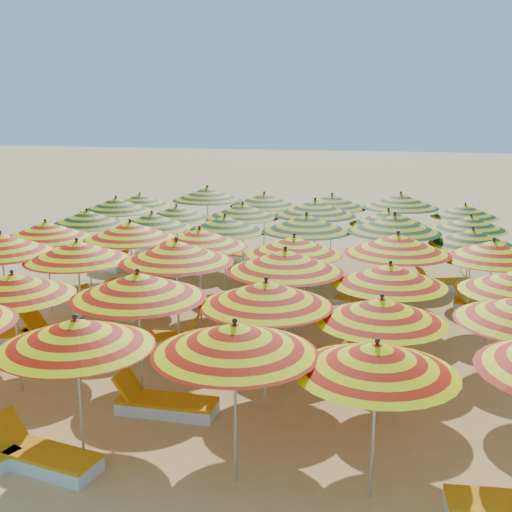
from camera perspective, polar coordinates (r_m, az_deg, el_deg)
name	(u,v)px	position (r m, az deg, el deg)	size (l,w,h in m)	color
ground	(251,326)	(15.35, -0.41, -6.24)	(120.00, 120.00, 0.00)	#E8B367
umbrella_2	(76,333)	(9.30, -15.74, -6.62)	(2.27, 2.27, 2.33)	silver
umbrella_3	(235,339)	(8.59, -1.90, -7.35)	(2.70, 2.70, 2.40)	silver
umbrella_4	(377,358)	(8.42, 10.67, -8.92)	(2.52, 2.52, 2.26)	silver
umbrella_7	(13,285)	(12.15, -20.81, -2.40)	(2.46, 2.46, 2.31)	silver
umbrella_8	(138,285)	(11.01, -10.46, -2.58)	(2.59, 2.59, 2.46)	silver
umbrella_9	(266,293)	(10.62, 0.89, -3.35)	(2.82, 2.82, 2.38)	silver
umbrella_10	(381,310)	(10.41, 11.09, -4.74)	(2.34, 2.34, 2.22)	silver
umbrella_12	(1,244)	(15.10, -21.74, 1.02)	(2.45, 2.45, 2.47)	silver
umbrella_13	(77,251)	(14.12, -15.61, 0.45)	(2.64, 2.64, 2.40)	silver
umbrella_14	(177,251)	(13.24, -7.08, 0.41)	(2.62, 2.62, 2.51)	silver
umbrella_15	(285,261)	(12.58, 2.61, -0.41)	(2.72, 2.72, 2.45)	silver
umbrella_16	(390,275)	(12.31, 11.83, -1.63)	(2.37, 2.37, 2.30)	silver
umbrella_18	(46,230)	(16.68, -18.18, 2.19)	(2.60, 2.60, 2.40)	silver
umbrella_19	(130,231)	(15.91, -11.11, 2.23)	(2.78, 2.78, 2.44)	silver
umbrella_20	(200,238)	(15.05, -5.03, 1.63)	(2.98, 2.98, 2.39)	silver
umbrella_21	(294,245)	(14.43, 3.40, 0.96)	(2.82, 2.82, 2.34)	silver
umbrella_22	(398,244)	(14.33, 12.48, 1.06)	(2.76, 2.76, 2.47)	silver
umbrella_23	(493,250)	(14.72, 20.34, 0.48)	(2.70, 2.70, 2.36)	silver
umbrella_24	(87,218)	(18.65, -14.78, 3.31)	(2.71, 2.71, 2.32)	silver
umbrella_25	(152,220)	(17.88, -9.22, 3.14)	(2.26, 2.26, 2.31)	silver
umbrella_26	(225,224)	(16.97, -2.77, 2.87)	(2.83, 2.83, 2.35)	silver
umbrella_27	(306,223)	(16.53, 4.51, 2.93)	(2.63, 2.63, 2.47)	silver
umbrella_28	(394,223)	(16.51, 12.19, 2.84)	(2.86, 2.86, 2.53)	silver
umbrella_29	(472,237)	(16.62, 18.69, 1.61)	(2.52, 2.52, 2.24)	silver
umbrella_30	(116,205)	(20.52, -12.32, 4.49)	(2.28, 2.28, 2.38)	silver
umbrella_31	(176,212)	(19.64, -7.09, 3.88)	(2.14, 2.14, 2.22)	silver
umbrella_32	(243,211)	(19.09, -1.18, 4.06)	(2.81, 2.81, 2.35)	silver
umbrella_33	(315,208)	(18.66, 5.26, 4.30)	(2.60, 2.60, 2.53)	silver
umbrella_34	(388,218)	(18.49, 11.67, 3.37)	(2.35, 2.35, 2.31)	silver
umbrella_35	(471,223)	(18.86, 18.55, 2.80)	(2.65, 2.65, 2.18)	silver
umbrella_36	(140,200)	(22.63, -10.27, 4.96)	(2.71, 2.71, 2.20)	silver
umbrella_37	(207,194)	(21.77, -4.36, 5.54)	(3.11, 3.11, 2.51)	silver
umbrella_38	(264,200)	(21.04, 0.73, 5.02)	(2.48, 2.48, 2.39)	silver
umbrella_39	(332,201)	(20.75, 6.76, 4.85)	(2.51, 2.51, 2.40)	silver
umbrella_40	(401,201)	(20.55, 12.73, 4.82)	(2.92, 2.92, 2.52)	silver
umbrella_41	(465,211)	(20.95, 18.07, 3.83)	(2.39, 2.39, 2.19)	silver
lounger_1	(41,457)	(10.25, -18.53, -16.57)	(1.81, 0.90, 0.69)	white
lounger_3	(165,404)	(11.33, -8.13, -12.93)	(1.73, 0.58, 0.69)	white
lounger_4	(23,336)	(15.18, -19.99, -6.71)	(1.82, 0.95, 0.69)	white
lounger_5	(60,335)	(15.01, -17.04, -6.70)	(1.75, 0.65, 0.69)	white
lounger_6	(161,340)	(14.23, -8.42, -7.35)	(1.79, 0.78, 0.69)	white
lounger_7	(315,355)	(13.28, 5.23, -8.80)	(1.76, 0.68, 0.69)	white
lounger_8	(109,309)	(16.49, -12.97, -4.64)	(1.79, 0.78, 0.69)	white
lounger_9	(138,285)	(18.47, -10.48, -2.58)	(1.73, 0.59, 0.69)	white
lounger_10	(370,304)	(16.77, 10.11, -4.19)	(1.82, 1.17, 0.69)	white
lounger_11	(487,306)	(17.36, 19.81, -4.19)	(1.80, 0.83, 0.69)	white
lounger_12	(106,264)	(21.17, -13.22, -0.67)	(1.82, 1.22, 0.69)	white
lounger_13	(162,270)	(20.08, -8.39, -1.20)	(1.75, 0.64, 0.69)	white
lounger_14	(264,272)	(19.55, 0.68, -1.46)	(1.82, 0.95, 0.69)	white
lounger_15	(296,277)	(19.10, 3.60, -1.84)	(1.82, 1.19, 0.69)	white
lounger_16	(445,284)	(19.05, 16.42, -2.41)	(1.83, 1.13, 0.69)	white
lounger_17	(157,250)	(22.88, -8.78, 0.57)	(1.82, 1.24, 0.69)	white
lounger_18	(222,254)	(21.98, -3.03, 0.19)	(1.82, 1.01, 0.69)	white
beachgoer_a	(86,321)	(13.94, -14.84, -5.59)	(0.53, 0.35, 1.45)	tan
beachgoer_b	(368,321)	(13.61, 9.96, -5.72)	(0.73, 0.57, 1.49)	tan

